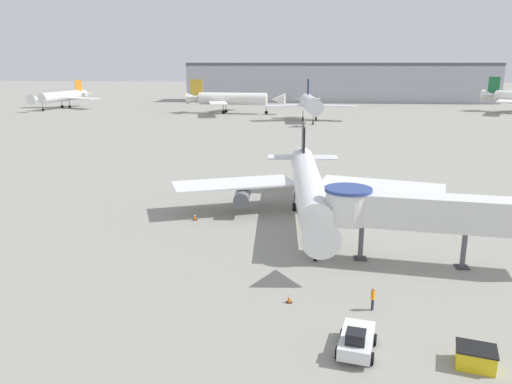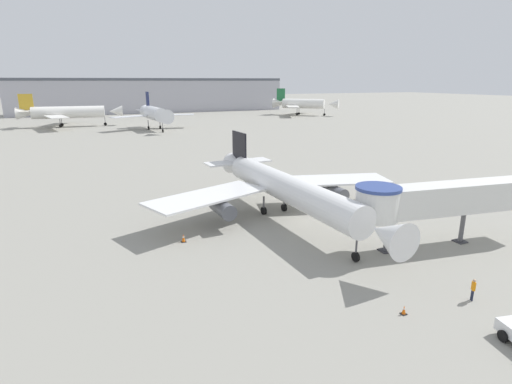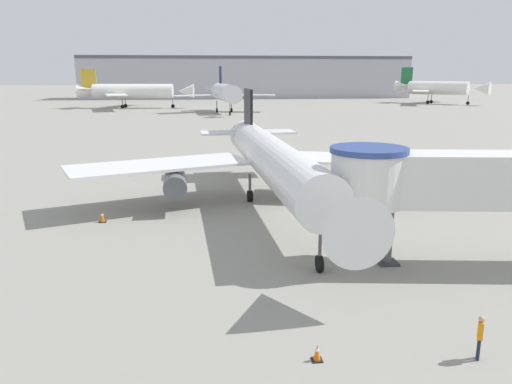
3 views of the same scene
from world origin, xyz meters
name	(u,v)px [view 1 (image 1 of 3)]	position (x,y,z in m)	size (l,w,h in m)	color
ground_plane	(315,221)	(0.00, 0.00, 0.00)	(800.00, 800.00, 0.00)	gray
main_airplane	(308,185)	(-0.87, 1.51, 3.70)	(31.87, 33.67, 8.69)	white
jet_bridge	(418,211)	(8.24, -11.33, 4.77)	(18.43, 5.58, 6.45)	silver
pushback_tug_white	(357,340)	(1.92, -25.70, 0.80)	(2.76, 4.16, 1.82)	silver
service_container_yellow	(476,357)	(8.58, -26.51, 0.60)	(2.60, 2.28, 1.19)	yellow
traffic_cone_near_nose	(289,299)	(-2.29, -19.62, 0.31)	(0.39, 0.39, 0.66)	black
traffic_cone_port_wing	(195,216)	(-13.30, -0.91, 0.39)	(0.50, 0.50, 0.82)	black
ground_crew_marshaller	(373,297)	(3.59, -20.20, 1.00)	(0.33, 0.38, 1.73)	#1E2338
background_jet_navy_tail	(310,103)	(0.46, 96.22, 5.20)	(27.94, 26.53, 11.93)	silver
background_jet_orange_tail	(62,96)	(-91.97, 129.36, 4.51)	(30.36, 30.68, 10.25)	white
background_jet_gold_tail	(231,99)	(-26.12, 117.18, 4.95)	(34.17, 32.29, 11.31)	white
terminal_building	(339,82)	(13.84, 175.00, 8.37)	(132.68, 20.19, 16.73)	#A8A8B2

